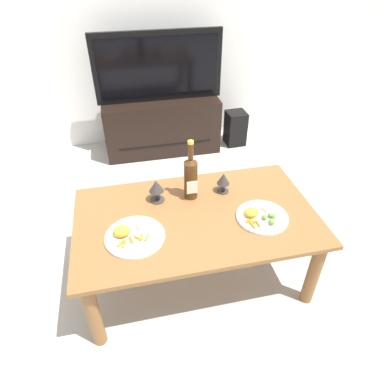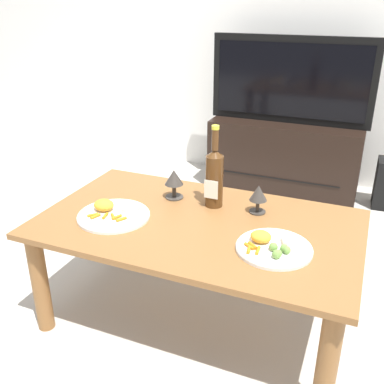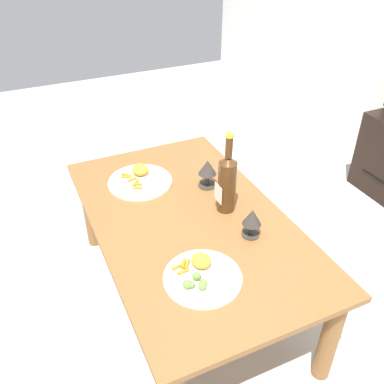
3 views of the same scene
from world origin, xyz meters
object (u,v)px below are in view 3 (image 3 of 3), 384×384
at_px(goblet_right, 252,219).
at_px(dinner_plate_right, 202,276).
at_px(dinner_plate_left, 140,180).
at_px(wine_bottle, 227,181).
at_px(goblet_left, 207,169).
at_px(dining_table, 189,232).

xyz_separation_m(goblet_right, dinner_plate_right, (0.13, -0.27, -0.07)).
bearing_deg(dinner_plate_left, wine_bottle, 36.95).
relative_size(dinner_plate_left, dinner_plate_right, 1.08).
relative_size(goblet_left, goblet_right, 1.09).
distance_m(dining_table, goblet_left, 0.31).
bearing_deg(dining_table, goblet_right, 41.23).
bearing_deg(goblet_left, goblet_right, 0.00).
distance_m(goblet_left, dinner_plate_left, 0.32).
bearing_deg(wine_bottle, goblet_left, 177.86).
height_order(goblet_left, dinner_plate_left, goblet_left).
bearing_deg(goblet_right, wine_bottle, -177.86).
height_order(dining_table, goblet_right, goblet_right).
height_order(goblet_right, dinner_plate_left, goblet_right).
distance_m(dinner_plate_left, dinner_plate_right, 0.68).
height_order(goblet_left, goblet_right, goblet_left).
bearing_deg(dinner_plate_left, goblet_right, 26.45).
xyz_separation_m(dining_table, goblet_right, (0.20, 0.18, 0.16)).
height_order(goblet_right, dinner_plate_right, goblet_right).
relative_size(goblet_left, dinner_plate_left, 0.45).
bearing_deg(goblet_left, wine_bottle, -2.14).
height_order(dinner_plate_left, dinner_plate_right, dinner_plate_left).
height_order(dining_table, dinner_plate_right, dinner_plate_right).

